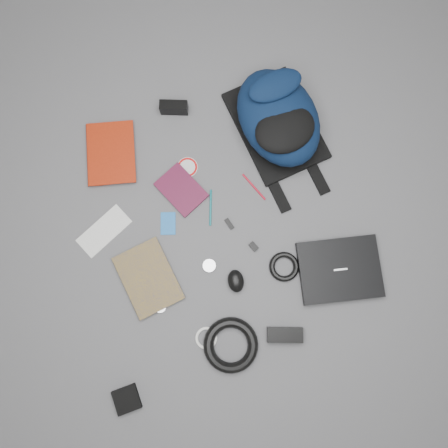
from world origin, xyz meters
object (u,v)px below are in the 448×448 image
object	(u,v)px
laptop	(340,270)
pouch	(127,399)
compact_camera	(174,108)
dvd_case	(181,190)
power_brick	(285,335)
mouse	(236,281)
backpack	(278,118)
textbook_red	(87,155)
comic_book	(126,289)

from	to	relation	value
laptop	pouch	world-z (taller)	laptop
compact_camera	pouch	distance (m)	1.14
compact_camera	pouch	xyz separation A→B (m)	(-0.51, -1.02, -0.02)
dvd_case	power_brick	bearing A→B (deg)	-97.81
compact_camera	power_brick	xyz separation A→B (m)	(0.12, -0.99, -0.01)
mouse	power_brick	bearing A→B (deg)	-56.25
backpack	laptop	xyz separation A→B (m)	(0.03, -0.63, -0.08)
laptop	pouch	size ratio (longest dim) A/B	3.42
laptop	textbook_red	bearing A→B (deg)	149.02
laptop	power_brick	xyz separation A→B (m)	(-0.28, -0.16, 0.00)
dvd_case	power_brick	distance (m)	0.69
dvd_case	pouch	bearing A→B (deg)	-146.59
compact_camera	mouse	world-z (taller)	compact_camera
comic_book	backpack	bearing A→B (deg)	21.52
laptop	mouse	bearing A→B (deg)	179.90
dvd_case	mouse	xyz separation A→B (m)	(0.09, -0.41, 0.02)
pouch	power_brick	bearing A→B (deg)	2.67
compact_camera	mouse	size ratio (longest dim) A/B	1.29
compact_camera	dvd_case	bearing A→B (deg)	-82.84
dvd_case	backpack	bearing A→B (deg)	-8.34
backpack	power_brick	xyz separation A→B (m)	(-0.25, -0.79, -0.08)
textbook_red	dvd_case	xyz separation A→B (m)	(0.32, -0.26, -0.01)
compact_camera	power_brick	distance (m)	1.00
pouch	textbook_red	bearing A→B (deg)	82.74
comic_book	dvd_case	bearing A→B (deg)	35.48
laptop	compact_camera	xyz separation A→B (m)	(-0.40, 0.83, 0.02)
backpack	power_brick	size ratio (longest dim) A/B	3.46
backpack	pouch	xyz separation A→B (m)	(-0.88, -0.82, -0.08)
power_brick	pouch	xyz separation A→B (m)	(-0.63, -0.03, -0.00)
textbook_red	compact_camera	size ratio (longest dim) A/B	2.32
laptop	mouse	world-z (taller)	mouse
power_brick	compact_camera	bearing A→B (deg)	116.40
mouse	pouch	size ratio (longest dim) A/B	0.96
laptop	dvd_case	distance (m)	0.69
textbook_red	dvd_case	distance (m)	0.41
dvd_case	pouch	distance (m)	0.82
power_brick	backpack	bearing A→B (deg)	91.97
comic_book	pouch	size ratio (longest dim) A/B	2.92
comic_book	compact_camera	xyz separation A→B (m)	(0.40, 0.63, 0.02)
backpack	comic_book	world-z (taller)	backpack
comic_book	pouch	xyz separation A→B (m)	(-0.11, -0.39, 0.00)
mouse	power_brick	distance (m)	0.27
laptop	compact_camera	size ratio (longest dim) A/B	2.77
backpack	textbook_red	world-z (taller)	backpack
pouch	compact_camera	bearing A→B (deg)	63.25
backpack	dvd_case	distance (m)	0.47
textbook_red	comic_book	xyz separation A→B (m)	(-0.01, -0.56, -0.00)
textbook_red	dvd_case	world-z (taller)	textbook_red
textbook_red	laptop	bearing A→B (deg)	-29.50
textbook_red	compact_camera	distance (m)	0.40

